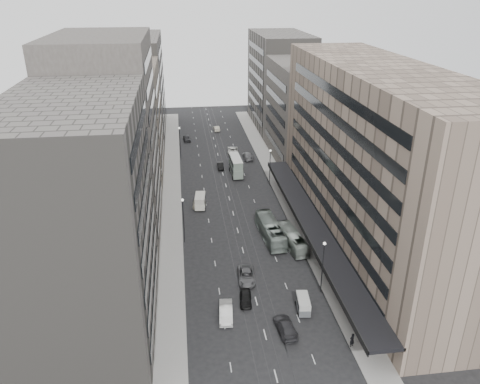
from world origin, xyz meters
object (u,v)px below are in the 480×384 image
sedan_2 (246,276)px  panel_van (200,201)px  sedan_0 (246,298)px  pedestrian (352,340)px  bus_near (270,230)px  sedan_1 (226,312)px  double_decker (236,166)px  vw_microbus (303,304)px  bus_far (292,239)px

sedan_2 → panel_van: bearing=106.6°
sedan_0 → pedestrian: pedestrian is taller
panel_van → sedan_0: (4.71, -31.36, -0.81)m
bus_near → sedan_1: 22.52m
sedan_1 → pedestrian: 16.70m
double_decker → vw_microbus: bearing=-87.9°
panel_van → sedan_1: size_ratio=0.91×
double_decker → pedestrian: size_ratio=4.16×
bus_near → sedan_2: bearing=59.7°
sedan_2 → sedan_1: bearing=-111.3°
bus_far → double_decker: bearing=-88.2°
sedan_0 → double_decker: bearing=90.8°
bus_near → sedan_2: 13.45m
panel_van → vw_microbus: bearing=-64.1°
bus_near → sedan_2: bus_near is taller
sedan_0 → sedan_1: (-3.09, -2.86, 0.12)m
sedan_2 → pedestrian: 19.24m
double_decker → sedan_2: double_decker is taller
bus_near → vw_microbus: 20.19m
bus_far → vw_microbus: 17.28m
bus_far → pedestrian: 24.89m
bus_far → sedan_2: bearing=36.8°
double_decker → panel_van: (-9.22, -16.57, -0.83)m
sedan_0 → sedan_2: (0.87, 5.31, 0.05)m
double_decker → vw_microbus: 50.87m
sedan_1 → bus_far: bearing=57.4°
panel_van → sedan_2: (5.58, -26.04, -0.76)m
double_decker → sedan_2: size_ratio=1.47×
double_decker → pedestrian: double_decker is taller
double_decker → sedan_1: double_decker is taller
vw_microbus → sedan_1: size_ratio=0.78×
vw_microbus → sedan_2: vw_microbus is taller
panel_van → pedestrian: size_ratio=2.36×
bus_far → sedan_0: 17.45m
bus_near → bus_far: (3.18, -3.06, -0.26)m
vw_microbus → pedestrian: 8.78m
sedan_0 → pedestrian: size_ratio=2.15×
double_decker → sedan_1: 51.37m
bus_near → bus_far: size_ratio=1.19×
vw_microbus → sedan_0: bearing=165.8°
sedan_1 → sedan_2: size_ratio=0.92×
vw_microbus → bus_near: bearing=98.3°
double_decker → bus_far: bearing=-82.0°
bus_far → double_decker: double_decker is taller
sedan_1 → sedan_0: bearing=47.7°
panel_van → sedan_2: size_ratio=0.83×
pedestrian → bus_near: bearing=-104.4°
double_decker → vw_microbus: double_decker is taller
double_decker → sedan_0: double_decker is taller
vw_microbus → double_decker: bearing=99.8°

